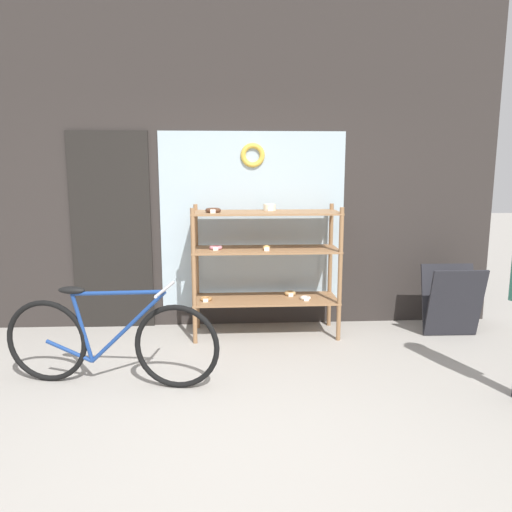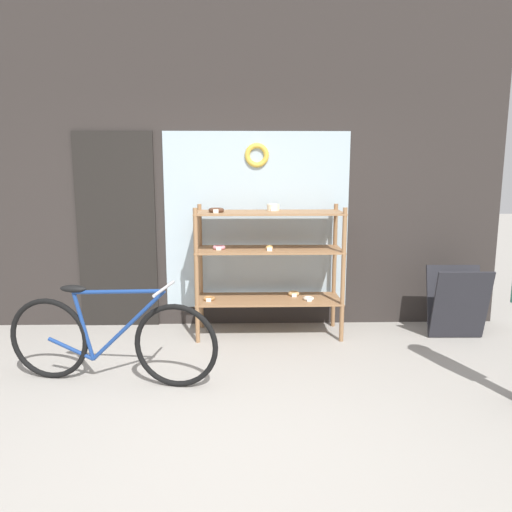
% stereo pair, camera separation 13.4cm
% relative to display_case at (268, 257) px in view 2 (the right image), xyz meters
% --- Properties ---
extents(ground_plane, '(30.00, 30.00, 0.00)m').
position_rel_display_case_xyz_m(ground_plane, '(-0.30, -1.93, -0.82)').
color(ground_plane, gray).
extents(storefront_facade, '(5.72, 0.13, 3.93)m').
position_rel_display_case_xyz_m(storefront_facade, '(-0.33, 0.40, 1.09)').
color(storefront_facade, '#2D2826').
rests_on(storefront_facade, ground_plane).
extents(display_case, '(1.49, 0.52, 1.35)m').
position_rel_display_case_xyz_m(display_case, '(0.00, 0.00, 0.00)').
color(display_case, '#8E6642').
rests_on(display_case, ground_plane).
extents(bicycle, '(1.75, 0.49, 0.82)m').
position_rel_display_case_xyz_m(bicycle, '(-1.32, -1.16, -0.46)').
color(bicycle, black).
rests_on(bicycle, ground_plane).
extents(sandwich_board, '(0.56, 0.39, 0.72)m').
position_rel_display_case_xyz_m(sandwich_board, '(1.93, -0.17, -0.45)').
color(sandwich_board, '#232328').
rests_on(sandwich_board, ground_plane).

